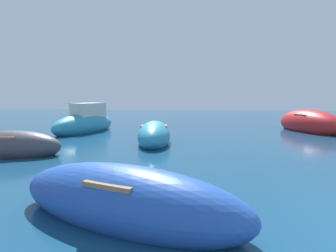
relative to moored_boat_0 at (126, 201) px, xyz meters
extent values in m
ellipsoid|color=#1E479E|center=(0.00, 0.00, 0.00)|extent=(4.85, 2.91, 1.29)
cube|color=brown|center=(0.00, 0.00, 0.42)|extent=(1.26, 1.40, 0.08)
ellipsoid|color=teal|center=(-0.58, 7.88, 0.01)|extent=(1.81, 3.91, 1.36)
cube|color=brown|center=(-0.58, 7.88, 0.46)|extent=(1.27, 0.85, 0.08)
ellipsoid|color=teal|center=(-5.45, 11.50, 0.06)|extent=(3.20, 5.36, 1.52)
cube|color=beige|center=(-5.32, 11.88, 0.98)|extent=(1.72, 2.47, 0.92)
ellipsoid|color=#B21E1E|center=(8.61, 13.06, 0.13)|extent=(3.48, 5.30, 1.78)
cube|color=brown|center=(8.61, 13.06, 0.70)|extent=(1.82, 1.45, 0.08)
ellipsoid|color=#3F3F47|center=(-5.52, 4.81, -0.02)|extent=(3.74, 1.78, 1.23)
cube|color=brown|center=(-5.52, 4.81, 0.38)|extent=(0.84, 1.17, 0.08)
camera|label=1|loc=(1.16, -4.54, 1.86)|focal=28.67mm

